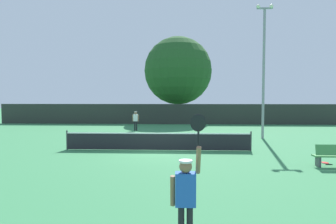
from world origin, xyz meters
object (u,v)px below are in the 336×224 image
at_px(player_serving, 186,190).
at_px(tennis_ball, 156,144).
at_px(spare_racket, 325,163).
at_px(player_receiving, 136,119).
at_px(large_tree, 178,71).
at_px(parked_car_near, 113,113).
at_px(parked_car_mid, 152,113).
at_px(courtside_bench, 336,155).
at_px(light_pole, 264,64).
at_px(parked_car_far, 186,113).

height_order(player_serving, tennis_ball, player_serving).
bearing_deg(spare_racket, player_receiving, 131.27).
bearing_deg(player_receiving, spare_racket, 131.27).
height_order(large_tree, parked_car_near, large_tree).
bearing_deg(parked_car_near, player_serving, -72.88).
distance_m(tennis_ball, spare_racket, 9.04).
distance_m(player_serving, large_tree, 29.71).
distance_m(parked_car_near, parked_car_mid, 5.41).
distance_m(courtside_bench, light_pole, 9.42).
bearing_deg(tennis_ball, parked_car_near, 110.47).
bearing_deg(parked_car_far, player_serving, -88.81).
distance_m(tennis_ball, parked_car_near, 21.96).
height_order(player_serving, parked_car_mid, player_serving).
distance_m(player_serving, tennis_ball, 11.76).
bearing_deg(parked_car_mid, light_pole, -64.86).
xyz_separation_m(spare_racket, large_tree, (-6.62, 22.14, 6.21)).
height_order(large_tree, parked_car_far, large_tree).
bearing_deg(tennis_ball, light_pole, 22.10).
distance_m(spare_racket, large_tree, 23.93).
relative_size(player_receiving, parked_car_near, 0.39).
height_order(spare_racket, light_pole, light_pole).
bearing_deg(parked_car_mid, courtside_bench, -71.50).
bearing_deg(parked_car_far, tennis_ball, -93.97).
xyz_separation_m(parked_car_near, parked_car_mid, (5.37, 0.64, 0.00)).
bearing_deg(player_receiving, parked_car_mid, -90.38).
xyz_separation_m(courtside_bench, parked_car_mid, (-10.25, 26.32, 0.30)).
distance_m(parked_car_mid, parked_car_far, 4.71).
height_order(large_tree, parked_car_mid, large_tree).
bearing_deg(tennis_ball, player_receiving, 108.36).
bearing_deg(parked_car_mid, spare_racket, -71.18).
relative_size(large_tree, parked_car_far, 2.43).
bearing_deg(light_pole, parked_car_near, 130.52).
bearing_deg(courtside_bench, parked_car_near, 121.31).
distance_m(courtside_bench, large_tree, 24.44).
relative_size(spare_racket, parked_car_mid, 0.12).
relative_size(spare_racket, parked_car_near, 0.12).
distance_m(player_receiving, spare_racket, 15.58).
bearing_deg(parked_car_far, light_pole, -71.81).
height_order(light_pole, parked_car_mid, light_pole).
bearing_deg(large_tree, parked_car_mid, 135.09).
bearing_deg(player_receiving, parked_car_far, -109.45).
distance_m(player_serving, parked_car_near, 33.48).
bearing_deg(parked_car_far, spare_racket, -75.17).
distance_m(spare_racket, courtside_bench, 0.80).
relative_size(courtside_bench, parked_car_far, 0.42).
height_order(player_receiving, tennis_ball, player_receiving).
bearing_deg(tennis_ball, spare_racket, -29.62).
bearing_deg(courtside_bench, player_serving, -134.41).
xyz_separation_m(spare_racket, light_pole, (-0.51, 7.45, 5.23)).
xyz_separation_m(courtside_bench, large_tree, (-6.70, 22.79, 5.75)).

